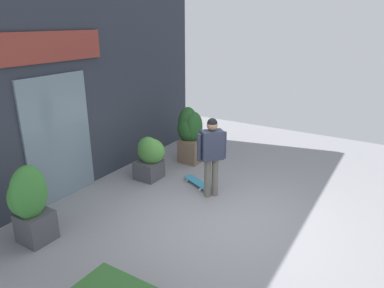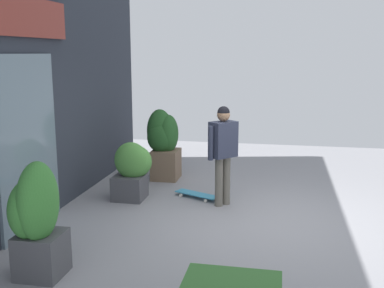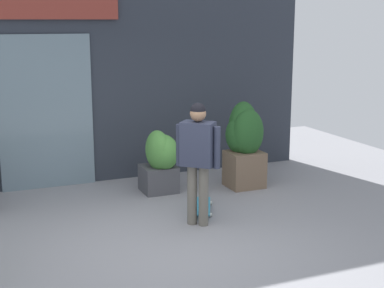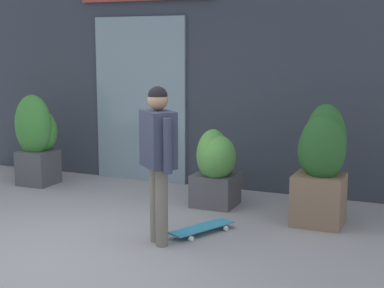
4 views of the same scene
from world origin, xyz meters
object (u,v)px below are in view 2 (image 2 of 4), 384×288
at_px(skateboard, 197,194).
at_px(planter_box_right, 163,141).
at_px(skateboarder, 223,146).
at_px(planter_box_left, 132,169).
at_px(planter_box_mid, 36,217).

height_order(skateboard, planter_box_right, planter_box_right).
distance_m(skateboarder, planter_box_left, 1.63).
xyz_separation_m(skateboard, planter_box_right, (1.11, 0.88, 0.70)).
relative_size(skateboarder, planter_box_right, 1.18).
bearing_deg(skateboarder, planter_box_left, 41.31).
relative_size(planter_box_left, planter_box_right, 0.72).
bearing_deg(planter_box_mid, planter_box_right, -4.43).
distance_m(skateboarder, planter_box_mid, 3.34).
relative_size(planter_box_left, planter_box_mid, 0.75).
bearing_deg(planter_box_right, planter_box_mid, 175.57).
relative_size(skateboarder, planter_box_left, 1.64).
xyz_separation_m(planter_box_right, planter_box_mid, (-4.26, 0.33, -0.06)).
bearing_deg(skateboard, planter_box_right, -26.88).
xyz_separation_m(planter_box_left, planter_box_mid, (-2.89, 0.14, 0.16)).
xyz_separation_m(skateboarder, skateboard, (0.28, 0.48, -0.94)).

